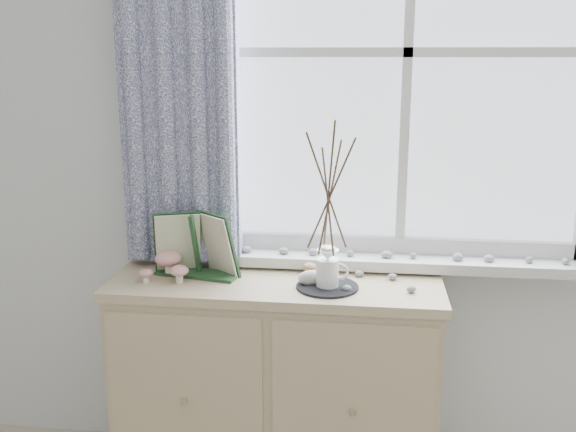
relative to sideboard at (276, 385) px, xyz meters
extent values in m
cube|color=silver|center=(0.15, 0.25, 0.87)|extent=(4.00, 0.04, 2.60)
cube|color=silver|center=(0.45, 0.25, 1.22)|extent=(1.30, 0.01, 1.40)
cube|color=silver|center=(0.45, 0.17, 0.45)|extent=(1.45, 0.16, 0.04)
cube|color=#0A0A37|center=(-0.37, 0.12, 1.25)|extent=(0.44, 0.06, 1.61)
cube|color=tan|center=(0.00, 0.01, -0.02)|extent=(1.17, 0.43, 0.81)
cube|color=tan|center=(0.00, 0.01, 0.41)|extent=(1.20, 0.45, 0.03)
cube|color=tan|center=(-0.29, -0.22, -0.02)|extent=(0.55, 0.01, 0.75)
cube|color=tan|center=(0.29, -0.22, -0.02)|extent=(0.55, 0.01, 0.75)
cylinder|color=white|center=(-0.40, -0.01, 0.46)|extent=(0.03, 0.03, 0.06)
ellipsoid|color=#B01405|center=(-0.40, -0.01, 0.49)|extent=(0.10, 0.10, 0.06)
cylinder|color=white|center=(-0.34, -0.08, 0.45)|extent=(0.03, 0.03, 0.04)
ellipsoid|color=#B01405|center=(-0.34, -0.08, 0.47)|extent=(0.07, 0.07, 0.04)
cylinder|color=white|center=(-0.46, -0.09, 0.44)|extent=(0.02, 0.02, 0.03)
ellipsoid|color=#B01405|center=(-0.46, -0.09, 0.46)|extent=(0.05, 0.05, 0.03)
ellipsoid|color=#A87D5D|center=(0.12, 0.07, 0.45)|extent=(0.05, 0.04, 0.06)
ellipsoid|color=#A87D5D|center=(0.08, 0.14, 0.45)|extent=(0.05, 0.04, 0.06)
ellipsoid|color=maroon|center=(0.16, 0.01, 0.45)|extent=(0.05, 0.04, 0.06)
cylinder|color=black|center=(0.19, -0.06, 0.43)|extent=(0.22, 0.22, 0.01)
cylinder|color=white|center=(0.19, -0.06, 0.48)|extent=(0.09, 0.09, 0.10)
cone|color=white|center=(0.19, -0.06, 0.55)|extent=(0.08, 0.08, 0.04)
cylinder|color=white|center=(0.19, -0.06, 0.56)|extent=(0.05, 0.05, 0.02)
torus|color=white|center=(0.24, -0.06, 0.49)|extent=(0.06, 0.02, 0.06)
ellipsoid|color=gray|center=(0.26, -0.09, 0.44)|extent=(0.03, 0.03, 0.02)
ellipsoid|color=gray|center=(0.30, 0.07, 0.44)|extent=(0.03, 0.03, 0.02)
ellipsoid|color=gray|center=(0.48, -0.07, 0.44)|extent=(0.03, 0.03, 0.02)
ellipsoid|color=gray|center=(0.18, 0.11, 0.44)|extent=(0.03, 0.03, 0.02)
ellipsoid|color=gray|center=(0.42, 0.05, 0.44)|extent=(0.03, 0.03, 0.02)
camera|label=1|loc=(0.31, -2.18, 1.22)|focal=40.00mm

